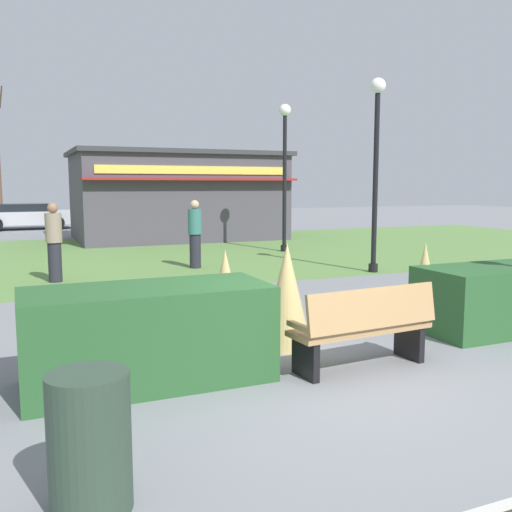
{
  "coord_description": "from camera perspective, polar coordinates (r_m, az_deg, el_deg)",
  "views": [
    {
      "loc": [
        -3.01,
        -4.93,
        2.06
      ],
      "look_at": [
        0.21,
        2.52,
        1.03
      ],
      "focal_mm": 39.4,
      "sensor_mm": 36.0,
      "label": 1
    }
  ],
  "objects": [
    {
      "name": "parked_car_center_slot",
      "position": [
        28.88,
        -12.04,
        4.26
      ],
      "size": [
        4.29,
        2.23,
        1.2
      ],
      "color": "#2D6638",
      "rests_on": "ground_plane"
    },
    {
      "name": "person_standing",
      "position": [
        13.99,
        -6.21,
        2.27
      ],
      "size": [
        0.34,
        0.34,
        1.69
      ],
      "rotation": [
        0.0,
        0.0,
        3.43
      ],
      "color": "#23232D",
      "rests_on": "ground_plane"
    },
    {
      "name": "park_bench",
      "position": [
        6.42,
        10.94,
        -7.13
      ],
      "size": [
        1.73,
        0.65,
        0.95
      ],
      "color": "tan",
      "rests_on": "ground_plane"
    },
    {
      "name": "parked_car_east_slot",
      "position": [
        30.41,
        -1.96,
        4.55
      ],
      "size": [
        4.31,
        2.27,
        1.2
      ],
      "color": "silver",
      "rests_on": "ground_plane"
    },
    {
      "name": "ornamental_grass_behind_right",
      "position": [
        8.55,
        16.71,
        -2.79
      ],
      "size": [
        0.53,
        0.53,
        1.24
      ],
      "primitive_type": "cone",
      "color": "tan",
      "rests_on": "ground_plane"
    },
    {
      "name": "lamppost_far",
      "position": [
        17.42,
        2.93,
        9.68
      ],
      "size": [
        0.36,
        0.36,
        4.49
      ],
      "color": "black",
      "rests_on": "ground_plane"
    },
    {
      "name": "trash_bin",
      "position": [
        3.87,
        -16.52,
        -17.66
      ],
      "size": [
        0.52,
        0.52,
        0.9
      ],
      "primitive_type": "cylinder",
      "color": "#2D4233",
      "rests_on": "ground_plane"
    },
    {
      "name": "lawn_patch",
      "position": [
        17.04,
        -13.0,
        0.11
      ],
      "size": [
        36.0,
        12.0,
        0.01
      ],
      "primitive_type": "cube",
      "color": "#5B8442",
      "rests_on": "ground_plane"
    },
    {
      "name": "ground_plane",
      "position": [
        6.13,
        7.75,
        -12.47
      ],
      "size": [
        80.0,
        80.0,
        0.0
      ],
      "primitive_type": "plane",
      "color": "slate"
    },
    {
      "name": "lamppost_mid",
      "position": [
        13.52,
        12.1,
        10.25
      ],
      "size": [
        0.36,
        0.36,
        4.49
      ],
      "color": "black",
      "rests_on": "ground_plane"
    },
    {
      "name": "hedge_left",
      "position": [
        6.02,
        -10.85,
        -7.86
      ],
      "size": [
        2.52,
        1.1,
        1.01
      ],
      "primitive_type": "cube",
      "color": "#28562B",
      "rests_on": "ground_plane"
    },
    {
      "name": "person_strolling",
      "position": [
        12.63,
        -19.81,
        1.35
      ],
      "size": [
        0.34,
        0.34,
        1.69
      ],
      "rotation": [
        0.0,
        0.0,
        5.95
      ],
      "color": "#23232D",
      "rests_on": "ground_plane"
    },
    {
      "name": "ornamental_grass_behind_far",
      "position": [
        7.41,
        -3.12,
        -4.04
      ],
      "size": [
        0.59,
        0.59,
        1.22
      ],
      "primitive_type": "cone",
      "color": "tan",
      "rests_on": "ground_plane"
    },
    {
      "name": "parked_car_west_slot",
      "position": [
        28.32,
        -22.43,
        3.82
      ],
      "size": [
        4.25,
        2.15,
        1.2
      ],
      "color": "#B7BABF",
      "rests_on": "ground_plane"
    },
    {
      "name": "food_kiosk",
      "position": [
        21.95,
        -8.0,
        6.11
      ],
      "size": [
        7.81,
        5.17,
        3.29
      ],
      "color": "#47424C",
      "rests_on": "ground_plane"
    },
    {
      "name": "ornamental_grass_behind_center",
      "position": [
        7.12,
        3.15,
        -4.04
      ],
      "size": [
        0.65,
        0.65,
        1.34
      ],
      "primitive_type": "cone",
      "color": "tan",
      "rests_on": "ground_plane"
    },
    {
      "name": "hedge_right",
      "position": [
        8.86,
        24.27,
        -3.82
      ],
      "size": [
        2.7,
        1.1,
        0.92
      ],
      "primitive_type": "cube",
      "color": "#28562B",
      "rests_on": "ground_plane"
    },
    {
      "name": "ornamental_grass_behind_left",
      "position": [
        6.78,
        -7.51,
        -6.41
      ],
      "size": [
        0.73,
        0.73,
        0.94
      ],
      "primitive_type": "cone",
      "color": "tan",
      "rests_on": "ground_plane"
    }
  ]
}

